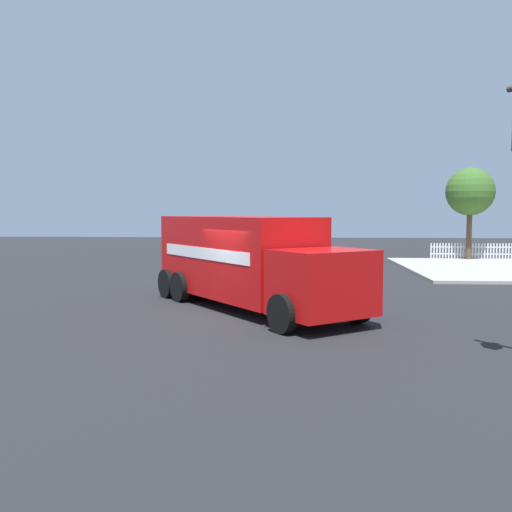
{
  "coord_description": "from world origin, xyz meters",
  "views": [
    {
      "loc": [
        -1.55,
        16.58,
        3.03
      ],
      "look_at": [
        -0.47,
        -0.39,
        1.7
      ],
      "focal_mm": 39.89,
      "sensor_mm": 36.0,
      "label": 1
    }
  ],
  "objects": [
    {
      "name": "shade_tree_near",
      "position": [
        -12.3,
        -18.72,
        4.2
      ],
      "size": [
        2.89,
        2.89,
        5.54
      ],
      "color": "brown",
      "rests_on": "sidewalk_corner_near"
    },
    {
      "name": "ground_plane",
      "position": [
        0.0,
        0.0,
        0.0
      ],
      "size": [
        100.0,
        100.0,
        0.0
      ],
      "primitive_type": "plane",
      "color": "black"
    },
    {
      "name": "delivery_truck",
      "position": [
        -0.18,
        -1.0,
        1.5
      ],
      "size": [
        7.12,
        8.4,
        2.87
      ],
      "color": "red",
      "rests_on": "ground"
    },
    {
      "name": "picket_fence_run",
      "position": [
        -13.36,
        -19.01,
        0.62
      ],
      "size": [
        6.58,
        0.05,
        0.95
      ],
      "color": "silver",
      "rests_on": "sidewalk_corner_near"
    }
  ]
}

